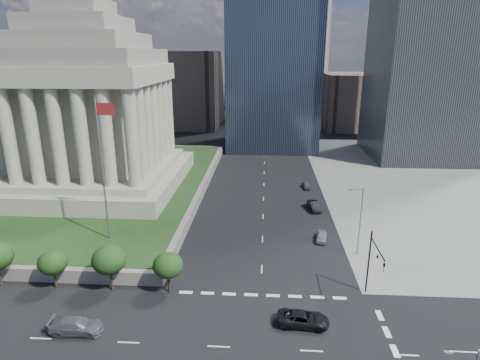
# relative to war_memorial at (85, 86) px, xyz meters

# --- Properties ---
(ground) EXTENTS (500.00, 500.00, 0.00)m
(ground) POSITION_rel_war_memorial_xyz_m (34.00, 52.00, -21.40)
(ground) COLOR black
(ground) RESTS_ON ground
(sidewalk_ne) EXTENTS (68.00, 90.00, 0.03)m
(sidewalk_ne) POSITION_rel_war_memorial_xyz_m (80.00, 12.00, -21.38)
(sidewalk_ne) COLOR slate
(sidewalk_ne) RESTS_ON ground
(plaza_terrace) EXTENTS (66.00, 70.00, 1.80)m
(plaza_terrace) POSITION_rel_war_memorial_xyz_m (-11.00, 2.00, -20.50)
(plaza_terrace) COLOR slate
(plaza_terrace) RESTS_ON ground
(plaza_lawn) EXTENTS (64.00, 68.00, 0.10)m
(plaza_lawn) POSITION_rel_war_memorial_xyz_m (-11.00, 2.00, -19.55)
(plaza_lawn) COLOR #1B3817
(plaza_lawn) RESTS_ON plaza_terrace
(war_memorial) EXTENTS (34.00, 34.00, 39.00)m
(war_memorial) POSITION_rel_war_memorial_xyz_m (0.00, 0.00, 0.00)
(war_memorial) COLOR gray
(war_memorial) RESTS_ON plaza_lawn
(flagpole) EXTENTS (2.52, 0.24, 20.00)m
(flagpole) POSITION_rel_war_memorial_xyz_m (12.17, -24.00, -8.29)
(flagpole) COLOR slate
(flagpole) RESTS_ON plaza_lawn
(midrise_glass) EXTENTS (26.00, 26.00, 60.00)m
(midrise_glass) POSITION_rel_war_memorial_xyz_m (36.00, 47.00, 8.60)
(midrise_glass) COLOR black
(midrise_glass) RESTS_ON ground
(building_filler_ne) EXTENTS (20.00, 30.00, 20.00)m
(building_filler_ne) POSITION_rel_war_memorial_xyz_m (66.00, 82.00, -11.40)
(building_filler_ne) COLOR brown
(building_filler_ne) RESTS_ON ground
(building_filler_nw) EXTENTS (24.00, 30.00, 28.00)m
(building_filler_nw) POSITION_rel_war_memorial_xyz_m (4.00, 82.00, -7.40)
(building_filler_nw) COLOR brown
(building_filler_nw) RESTS_ON ground
(traffic_signal_ne) EXTENTS (0.30, 5.74, 8.00)m
(traffic_signal_ne) POSITION_rel_war_memorial_xyz_m (46.50, -34.30, -16.15)
(traffic_signal_ne) COLOR black
(traffic_signal_ne) RESTS_ON ground
(street_lamp_north) EXTENTS (2.13, 0.22, 10.00)m
(street_lamp_north) POSITION_rel_war_memorial_xyz_m (47.33, -23.00, -15.74)
(street_lamp_north) COLOR slate
(street_lamp_north) RESTS_ON ground
(pickup_truck) EXTENTS (2.89, 5.62, 1.52)m
(pickup_truck) POSITION_rel_war_memorial_xyz_m (38.49, -39.17, -20.64)
(pickup_truck) COLOR black
(pickup_truck) RESTS_ON ground
(suv_grey) EXTENTS (5.55, 2.37, 1.59)m
(suv_grey) POSITION_rel_war_memorial_xyz_m (15.25, -41.85, -20.60)
(suv_grey) COLOR #55575D
(suv_grey) RESTS_ON ground
(parked_sedan_near) EXTENTS (2.14, 4.04, 1.31)m
(parked_sedan_near) POSITION_rel_war_memorial_xyz_m (43.00, -18.82, -20.74)
(parked_sedan_near) COLOR #9EA0A6
(parked_sedan_near) RESTS_ON ground
(parked_sedan_mid) EXTENTS (4.98, 2.36, 1.58)m
(parked_sedan_mid) POSITION_rel_war_memorial_xyz_m (43.21, -6.32, -20.61)
(parked_sedan_mid) COLOR black
(parked_sedan_mid) RESTS_ON ground
(parked_sedan_far) EXTENTS (3.82, 1.89, 1.25)m
(parked_sedan_far) POSITION_rel_war_memorial_xyz_m (43.00, 6.02, -20.77)
(parked_sedan_far) COLOR #57595E
(parked_sedan_far) RESTS_ON ground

